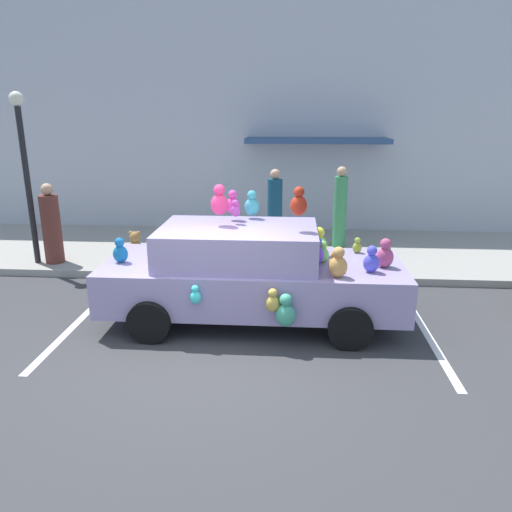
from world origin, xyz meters
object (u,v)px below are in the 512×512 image
at_px(teddy_bear_on_sidewalk, 135,246).
at_px(pedestrian_walking_past, 275,214).
at_px(plush_covered_car, 251,272).
at_px(pedestrian_by_lamp, 51,227).
at_px(pedestrian_near_shopfront, 340,209).
at_px(street_lamp_post, 25,160).

bearing_deg(teddy_bear_on_sidewalk, pedestrian_walking_past, 16.16).
relative_size(plush_covered_car, pedestrian_by_lamp, 2.77).
bearing_deg(teddy_bear_on_sidewalk, plush_covered_car, -44.22).
distance_m(teddy_bear_on_sidewalk, pedestrian_by_lamp, 1.77).
distance_m(teddy_bear_on_sidewalk, pedestrian_walking_past, 3.17).
bearing_deg(pedestrian_near_shopfront, plush_covered_car, -113.52).
xyz_separation_m(teddy_bear_on_sidewalk, pedestrian_by_lamp, (-1.67, -0.32, 0.48)).
distance_m(pedestrian_walking_past, pedestrian_by_lamp, 4.81).
distance_m(plush_covered_car, pedestrian_near_shopfront, 4.43).
relative_size(teddy_bear_on_sidewalk, street_lamp_post, 0.18).
relative_size(pedestrian_near_shopfront, pedestrian_by_lamp, 1.12).
relative_size(plush_covered_car, pedestrian_near_shopfront, 2.47).
bearing_deg(pedestrian_walking_past, pedestrian_near_shopfront, 19.29).
relative_size(street_lamp_post, pedestrian_walking_past, 1.85).
bearing_deg(plush_covered_car, pedestrian_near_shopfront, 66.48).
distance_m(plush_covered_car, pedestrian_walking_past, 3.54).
bearing_deg(teddy_bear_on_sidewalk, street_lamp_post, -169.71).
xyz_separation_m(teddy_bear_on_sidewalk, pedestrian_near_shopfront, (4.50, 1.40, 0.61)).
distance_m(plush_covered_car, street_lamp_post, 5.50).
bearing_deg(street_lamp_post, pedestrian_by_lamp, 7.92).
xyz_separation_m(pedestrian_walking_past, pedestrian_by_lamp, (-4.66, -1.18, -0.11)).
xyz_separation_m(plush_covered_car, pedestrian_walking_past, (0.25, 3.53, 0.22)).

